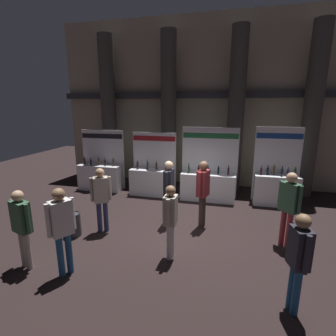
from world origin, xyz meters
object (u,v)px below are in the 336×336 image
object	(u,v)px
visitor_9	(299,256)
exhibitor_booth_1	(152,179)
visitor_3	(62,224)
visitor_7	(289,203)
trash_bin	(74,224)
visitor_6	(101,194)
visitor_5	(22,223)
exhibitor_booth_0	(101,175)
visitor_1	(170,216)
exhibitor_booth_3	(276,186)
visitor_2	(203,188)
exhibitor_booth_2	(208,183)
visitor_0	(169,186)

from	to	relation	value
visitor_9	exhibitor_booth_1	bearing A→B (deg)	25.33
visitor_3	visitor_7	bearing A→B (deg)	-32.11
exhibitor_booth_1	trash_bin	bearing A→B (deg)	-106.22
visitor_6	visitor_5	bearing A→B (deg)	38.26
exhibitor_booth_0	visitor_1	xyz separation A→B (m)	(3.78, -3.97, 0.38)
exhibitor_booth_3	visitor_2	world-z (taller)	exhibitor_booth_3
exhibitor_booth_0	visitor_1	size ratio (longest dim) A/B	1.41
exhibitor_booth_1	visitor_9	distance (m)	6.27
visitor_7	exhibitor_booth_2	bearing A→B (deg)	173.17
trash_bin	visitor_3	size ratio (longest dim) A/B	0.34
exhibitor_booth_0	exhibitor_booth_3	xyz separation A→B (m)	(6.49, -0.04, 0.04)
visitor_0	visitor_5	world-z (taller)	visitor_0
visitor_3	visitor_9	xyz separation A→B (m)	(4.15, 0.06, -0.07)
visitor_1	visitor_2	world-z (taller)	visitor_2
exhibitor_booth_0	visitor_2	size ratio (longest dim) A/B	1.26
trash_bin	visitor_1	world-z (taller)	visitor_1
exhibitor_booth_2	visitor_5	distance (m)	5.88
visitor_2	visitor_7	size ratio (longest dim) A/B	1.02
trash_bin	visitor_6	world-z (taller)	visitor_6
exhibitor_booth_0	visitor_5	xyz separation A→B (m)	(0.98, -5.03, 0.40)
visitor_6	visitor_7	bearing A→B (deg)	156.08
visitor_1	visitor_6	bearing A→B (deg)	70.49
visitor_1	exhibitor_booth_0	bearing A→B (deg)	44.77
exhibitor_booth_2	visitor_2	world-z (taller)	exhibitor_booth_2
visitor_0	visitor_2	size ratio (longest dim) A/B	0.98
exhibitor_booth_3	visitor_5	distance (m)	7.44
exhibitor_booth_1	visitor_7	size ratio (longest dim) A/B	1.27
exhibitor_booth_1	visitor_7	xyz separation A→B (m)	(4.16, -2.75, 0.50)
exhibitor_booth_0	visitor_1	bearing A→B (deg)	-46.42
visitor_5	visitor_9	world-z (taller)	visitor_9
exhibitor_booth_0	visitor_5	distance (m)	5.14
exhibitor_booth_0	visitor_9	distance (m)	7.85
exhibitor_booth_2	visitor_9	distance (m)	5.18
visitor_3	exhibitor_booth_1	bearing A→B (deg)	28.46
exhibitor_booth_2	visitor_3	distance (m)	5.44
visitor_2	visitor_5	size ratio (longest dim) A/B	1.10
exhibitor_booth_1	visitor_5	distance (m)	5.10
visitor_0	visitor_2	bearing A→B (deg)	90.61
exhibitor_booth_1	visitor_1	size ratio (longest dim) A/B	1.38
exhibitor_booth_3	visitor_7	size ratio (longest dim) A/B	1.43
exhibitor_booth_3	visitor_2	xyz separation A→B (m)	(-2.21, -2.25, 0.48)
visitor_1	visitor_7	distance (m)	2.78
exhibitor_booth_0	visitor_2	xyz separation A→B (m)	(4.28, -2.29, 0.51)
exhibitor_booth_3	visitor_3	world-z (taller)	exhibitor_booth_3
visitor_7	exhibitor_booth_3	bearing A→B (deg)	131.91
visitor_2	visitor_5	world-z (taller)	visitor_2
exhibitor_booth_3	visitor_6	xyz separation A→B (m)	(-4.73, -3.17, 0.40)
exhibitor_booth_2	visitor_9	size ratio (longest dim) A/B	1.49
exhibitor_booth_2	trash_bin	distance (m)	4.66
trash_bin	visitor_9	size ratio (longest dim) A/B	0.36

